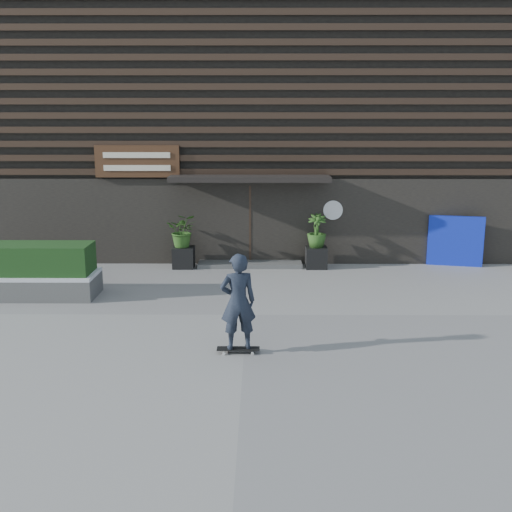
{
  "coord_description": "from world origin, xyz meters",
  "views": [
    {
      "loc": [
        0.3,
        -12.93,
        4.18
      ],
      "look_at": [
        0.2,
        0.97,
        1.1
      ],
      "focal_mm": 43.53,
      "sensor_mm": 36.0,
      "label": 1
    }
  ],
  "objects_px": {
    "planter_pot_right": "(316,257)",
    "raised_bed": "(24,286)",
    "skateboarder": "(238,302)",
    "planter_pot_left": "(184,257)",
    "blue_tarp": "(455,241)"
  },
  "relations": [
    {
      "from": "planter_pot_right",
      "to": "skateboarder",
      "type": "bearing_deg",
      "value": -106.71
    },
    {
      "from": "raised_bed",
      "to": "blue_tarp",
      "type": "distance_m",
      "value": 11.8
    },
    {
      "from": "blue_tarp",
      "to": "planter_pot_right",
      "type": "bearing_deg",
      "value": -163.35
    },
    {
      "from": "raised_bed",
      "to": "planter_pot_right",
      "type": "bearing_deg",
      "value": 22.27
    },
    {
      "from": "planter_pot_left",
      "to": "planter_pot_right",
      "type": "bearing_deg",
      "value": 0.0
    },
    {
      "from": "planter_pot_left",
      "to": "planter_pot_right",
      "type": "distance_m",
      "value": 3.8
    },
    {
      "from": "planter_pot_right",
      "to": "blue_tarp",
      "type": "distance_m",
      "value": 4.08
    },
    {
      "from": "planter_pot_left",
      "to": "skateboarder",
      "type": "distance_m",
      "value": 6.94
    },
    {
      "from": "planter_pot_left",
      "to": "raised_bed",
      "type": "xyz_separation_m",
      "value": [
        -3.48,
        -2.98,
        -0.05
      ]
    },
    {
      "from": "planter_pot_left",
      "to": "blue_tarp",
      "type": "bearing_deg",
      "value": 2.19
    },
    {
      "from": "planter_pot_right",
      "to": "raised_bed",
      "type": "relative_size",
      "value": 0.17
    },
    {
      "from": "planter_pot_left",
      "to": "skateboarder",
      "type": "bearing_deg",
      "value": -74.9
    },
    {
      "from": "planter_pot_left",
      "to": "skateboarder",
      "type": "xyz_separation_m",
      "value": [
        1.8,
        -6.67,
        0.67
      ]
    },
    {
      "from": "raised_bed",
      "to": "skateboarder",
      "type": "height_order",
      "value": "skateboarder"
    },
    {
      "from": "planter_pot_right",
      "to": "blue_tarp",
      "type": "height_order",
      "value": "blue_tarp"
    }
  ]
}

